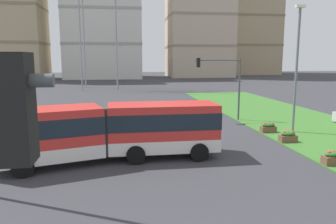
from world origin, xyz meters
TOP-DOWN VIEW (x-y plane):
  - articulated_bus at (-3.76, 11.93)m, footprint 11.99×4.22m
  - car_navy_sedan at (-6.04, 19.20)m, footprint 4.57×2.42m
  - flower_planter_3 at (7.50, 9.30)m, footprint 1.10×0.56m
  - flower_planter_4 at (7.50, 13.96)m, footprint 1.10×0.56m
  - flower_planter_5 at (7.50, 16.84)m, footprint 1.10×0.56m
  - traffic_light_far_right at (5.70, 22.00)m, footprint 4.12×0.28m
  - streetlight_median at (9.40, 16.76)m, footprint 0.70×0.28m
  - apartment_tower_westcentre at (-7.65, 91.17)m, footprint 20.92×18.55m
  - apartment_tower_eastcentre at (43.50, 113.62)m, footprint 16.48×19.73m
  - apartment_tower_east at (43.12, 106.15)m, footprint 16.53×14.36m
  - transmission_pylon at (-6.73, 55.47)m, footprint 9.00×6.24m

SIDE VIEW (x-z plane):
  - flower_planter_3 at x=7.50m, z-range 0.06..0.80m
  - flower_planter_4 at x=7.50m, z-range 0.06..0.80m
  - flower_planter_5 at x=7.50m, z-range 0.06..0.80m
  - car_navy_sedan at x=-6.04m, z-range -0.04..1.54m
  - articulated_bus at x=-3.76m, z-range 0.15..3.15m
  - traffic_light_far_right at x=5.70m, z-range 1.09..6.63m
  - streetlight_median at x=9.40m, z-range 0.45..9.66m
  - transmission_pylon at x=-6.73m, z-range 1.40..29.59m
  - apartment_tower_westcentre at x=-7.65m, z-range 0.02..36.09m
  - apartment_tower_eastcentre at x=43.50m, z-range 0.02..42.43m
  - apartment_tower_east at x=43.12m, z-range 0.02..48.31m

